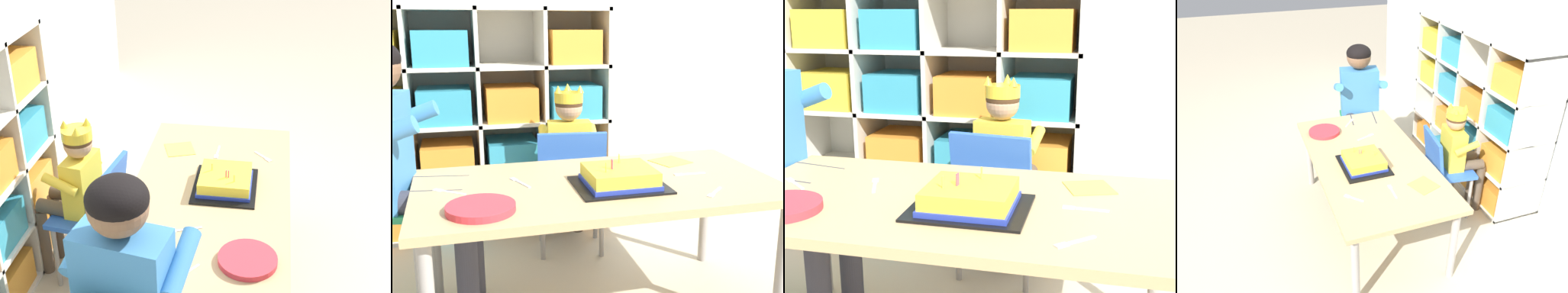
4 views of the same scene
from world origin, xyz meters
TOP-DOWN VIEW (x-y plane):
  - storage_cubby_shelf at (-0.37, 1.03)m, footprint 1.42×0.38m
  - activity_table at (0.00, 0.00)m, footprint 1.37×0.72m
  - classroom_chair_blue at (0.02, 0.55)m, footprint 0.39×0.35m
  - child_with_crown at (0.03, 0.65)m, footprint 0.32×0.32m
  - birthday_cake_on_tray at (0.07, -0.06)m, footprint 0.34×0.29m
  - paper_napkin_square at (0.39, 0.20)m, footprint 0.18×0.18m
  - fork_beside_plate_stack at (0.38, 0.01)m, footprint 0.13×0.02m
  - fork_at_table_front_edge at (-0.29, 0.08)m, footprint 0.07×0.14m
  - fork_near_cake_tray at (0.37, -0.23)m, footprint 0.10×0.09m
  - fork_near_child_seat at (-0.55, 0.03)m, footprint 0.12×0.10m

SIDE VIEW (x-z plane):
  - classroom_chair_blue at x=0.02m, z-range 0.07..0.71m
  - activity_table at x=0.00m, z-range 0.22..0.77m
  - child_with_crown at x=0.03m, z-range 0.11..0.95m
  - paper_napkin_square at x=0.39m, z-range 0.54..0.55m
  - fork_beside_plate_stack at x=0.38m, z-range 0.54..0.55m
  - fork_at_table_front_edge at x=-0.29m, z-range 0.54..0.55m
  - fork_near_cake_tray at x=0.37m, z-range 0.54..0.55m
  - fork_near_child_seat at x=-0.55m, z-range 0.54..0.55m
  - storage_cubby_shelf at x=-0.37m, z-range -0.04..1.18m
  - birthday_cake_on_tray at x=0.07m, z-range 0.52..0.63m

